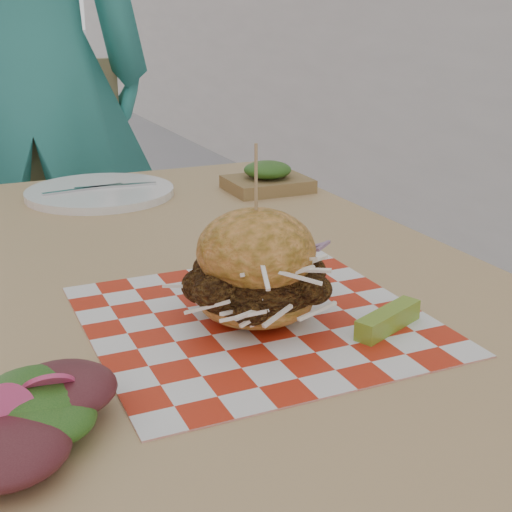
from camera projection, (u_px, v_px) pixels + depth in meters
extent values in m
imported|color=teal|center=(24.00, 72.00, 1.82)|extent=(0.72, 0.52, 1.85)
cube|color=tan|center=(171.00, 283.00, 0.95)|extent=(0.80, 1.20, 0.04)
cylinder|color=#333338|center=(246.00, 334.00, 1.67)|extent=(0.05, 0.05, 0.71)
cube|color=tan|center=(67.00, 267.00, 1.83)|extent=(0.48, 0.48, 0.04)
cube|color=tan|center=(33.00, 158.00, 1.90)|extent=(0.42, 0.11, 0.50)
cylinder|color=#333338|center=(28.00, 398.00, 1.67)|extent=(0.03, 0.03, 0.43)
cylinder|color=#333338|center=(166.00, 358.00, 1.86)|extent=(0.03, 0.03, 0.43)
cylinder|color=#333338|center=(111.00, 312.00, 2.14)|extent=(0.03, 0.03, 0.43)
cube|color=red|center=(256.00, 319.00, 0.79)|extent=(0.36, 0.36, 0.00)
ellipsoid|color=#D88B3D|center=(256.00, 300.00, 0.78)|extent=(0.13, 0.13, 0.04)
ellipsoid|color=brown|center=(256.00, 285.00, 0.78)|extent=(0.14, 0.13, 0.07)
ellipsoid|color=#D88B3D|center=(256.00, 250.00, 0.76)|extent=(0.13, 0.13, 0.09)
cylinder|color=tan|center=(256.00, 190.00, 0.74)|extent=(0.00, 0.00, 0.10)
cube|color=#81A42F|center=(388.00, 320.00, 0.76)|extent=(0.10, 0.06, 0.02)
ellipsoid|color=#3F1419|center=(72.00, 418.00, 0.57)|extent=(0.08, 0.08, 0.03)
ellipsoid|color=#164714|center=(54.00, 408.00, 0.59)|extent=(0.08, 0.08, 0.03)
ellipsoid|color=#164714|center=(23.00, 411.00, 0.58)|extent=(0.08, 0.08, 0.03)
ellipsoid|color=#3F1419|center=(1.00, 425.00, 0.56)|extent=(0.08, 0.08, 0.03)
ellipsoid|color=#164714|center=(4.00, 441.00, 0.54)|extent=(0.08, 0.08, 0.03)
ellipsoid|color=#164714|center=(32.00, 446.00, 0.54)|extent=(0.08, 0.08, 0.03)
ellipsoid|color=#3F1419|center=(63.00, 435.00, 0.55)|extent=(0.08, 0.08, 0.03)
cylinder|color=#CD396C|center=(49.00, 388.00, 0.58)|extent=(0.05, 0.05, 0.04)
cylinder|color=white|center=(100.00, 192.00, 1.31)|extent=(0.27, 0.27, 0.01)
cube|color=silver|center=(83.00, 189.00, 1.30)|extent=(0.15, 0.03, 0.00)
cube|color=silver|center=(116.00, 186.00, 1.32)|extent=(0.15, 0.03, 0.00)
cube|color=olive|center=(267.00, 184.00, 1.35)|extent=(0.15, 0.12, 0.02)
ellipsoid|color=#164714|center=(268.00, 170.00, 1.34)|extent=(0.09, 0.09, 0.03)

